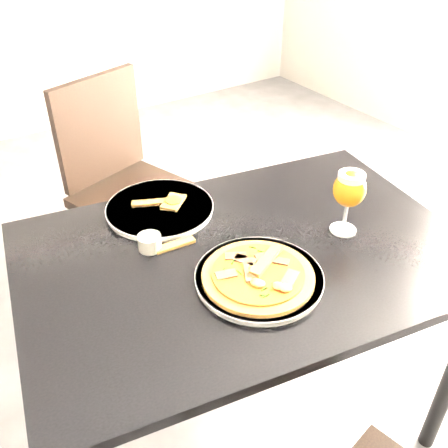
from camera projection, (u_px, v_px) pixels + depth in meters
dining_table at (245, 276)px, 1.40m from camera, size 1.32×0.99×0.75m
chair_far at (126, 182)px, 2.10m from camera, size 0.55×0.55×0.95m
plate_main at (259, 278)px, 1.25m from camera, size 0.33×0.33×0.02m
pizza at (258, 275)px, 1.23m from camera, size 0.28×0.28×0.03m
plate_second at (160, 209)px, 1.51m from camera, size 0.37×0.37×0.02m
crust_scraps at (165, 202)px, 1.51m from camera, size 0.17×0.12×0.01m
loose_crust at (175, 245)px, 1.37m from camera, size 0.12×0.03×0.01m
sauce_cup at (150, 242)px, 1.35m from camera, size 0.06×0.06×0.04m
beer_glass at (350, 189)px, 1.35m from camera, size 0.09×0.09×0.19m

